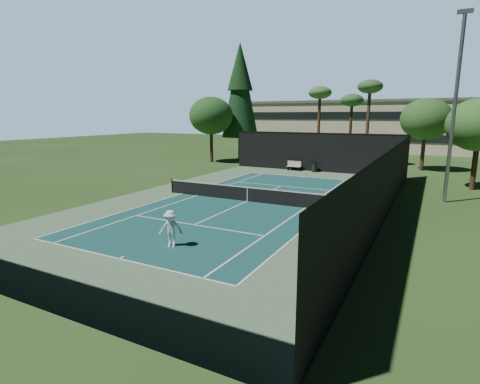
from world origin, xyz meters
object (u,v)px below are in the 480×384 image
object	(u,v)px
player	(171,229)
tennis_ball_d	(214,187)
tennis_ball_b	(273,192)
tennis_net	(247,193)
trash_bin	(314,168)
tennis_ball_a	(52,229)
park_bench	(294,165)
tennis_ball_c	(258,197)

from	to	relation	value
player	tennis_ball_d	size ratio (longest dim) A/B	25.29
tennis_ball_b	tennis_ball_d	xyz separation A→B (m)	(-5.02, -0.40, -0.01)
tennis_net	tennis_ball_d	world-z (taller)	tennis_net
tennis_ball_d	player	bearing A→B (deg)	-66.36
tennis_ball_b	trash_bin	world-z (taller)	trash_bin
tennis_net	tennis_ball_b	distance (m)	3.68
tennis_ball_a	park_bench	xyz separation A→B (m)	(3.88, 26.06, 0.52)
tennis_ball_b	trash_bin	distance (m)	11.84
tennis_ball_a	tennis_ball_b	xyz separation A→B (m)	(6.40, 14.13, 0.01)
tennis_net	trash_bin	bearing A→B (deg)	89.46
tennis_ball_c	tennis_ball_b	bearing A→B (deg)	82.84
tennis_ball_b	tennis_ball_d	bearing A→B (deg)	-175.45
tennis_ball_b	trash_bin	xyz separation A→B (m)	(-0.23, 11.83, 0.44)
tennis_ball_b	tennis_ball_d	distance (m)	5.04
tennis_ball_a	tennis_ball_b	world-z (taller)	tennis_ball_b
tennis_ball_a	tennis_ball_b	distance (m)	15.51
player	park_bench	size ratio (longest dim) A/B	1.13
tennis_net	tennis_ball_b	world-z (taller)	tennis_net
tennis_ball_d	park_bench	size ratio (longest dim) A/B	0.04
trash_bin	tennis_ball_b	bearing A→B (deg)	-88.87
tennis_ball_a	park_bench	bearing A→B (deg)	81.52
tennis_ball_d	park_bench	distance (m)	12.59
tennis_net	park_bench	distance (m)	15.70
tennis_ball_d	tennis_net	bearing A→B (deg)	-34.80
tennis_ball_b	tennis_ball_c	xyz separation A→B (m)	(-0.26, -2.08, -0.00)
park_bench	player	bearing A→B (deg)	-82.90
tennis_ball_c	tennis_ball_a	bearing A→B (deg)	-116.99
tennis_ball_d	trash_bin	xyz separation A→B (m)	(4.79, 12.23, 0.45)
tennis_ball_a	trash_bin	size ratio (longest dim) A/B	0.06
player	tennis_ball_a	distance (m)	7.12
player	tennis_ball_d	distance (m)	14.13
tennis_ball_c	trash_bin	xyz separation A→B (m)	(0.03, 13.91, 0.44)
tennis_net	trash_bin	size ratio (longest dim) A/B	13.65
tennis_ball_b	tennis_ball_a	bearing A→B (deg)	-114.35
tennis_ball_b	tennis_net	bearing A→B (deg)	-95.99
trash_bin	tennis_ball_a	bearing A→B (deg)	-103.36
player	tennis_ball_c	xyz separation A→B (m)	(-0.90, 11.24, -0.81)
player	tennis_ball_d	bearing A→B (deg)	91.67
tennis_ball_a	park_bench	world-z (taller)	park_bench
player	trash_bin	world-z (taller)	player
tennis_ball_a	park_bench	distance (m)	26.35
tennis_ball_a	tennis_ball_c	size ratio (longest dim) A/B	0.85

